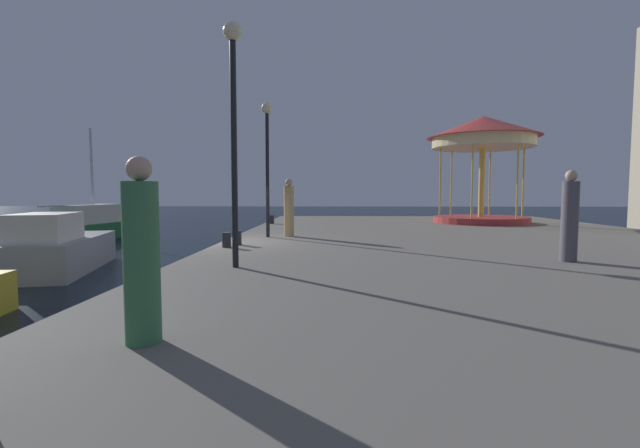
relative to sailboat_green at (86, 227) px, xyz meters
The scene contains 13 objects.
ground_plane 11.50m from the sailboat_green, 41.77° to the right, with size 120.00×120.00×0.00m, color black.
quay_dock 18.10m from the sailboat_green, 25.00° to the right, with size 15.68×29.14×0.80m, color slate.
sailboat_green is the anchor object (origin of this frame).
motorboat_grey 9.27m from the sailboat_green, 64.30° to the right, with size 2.85×4.86×1.71m.
carousel 19.56m from the sailboat_green, ahead, with size 5.31×5.31×5.16m.
lamp_post_mid_promenade 15.99m from the sailboat_green, 50.26° to the right, with size 0.36×0.36×4.70m.
lamp_post_far_end 11.97m from the sailboat_green, 32.45° to the right, with size 0.36×0.36×4.38m.
bollard_center 12.42m from the sailboat_green, 42.20° to the right, with size 0.24×0.24×0.40m, color #2D2D33.
bollard_south 12.71m from the sailboat_green, 44.62° to the right, with size 0.24×0.24×0.40m, color #2D2D33.
bollard_north 8.97m from the sailboat_green, ahead, with size 0.24×0.24×0.40m, color #2D2D33.
person_far_corner 12.01m from the sailboat_green, 29.52° to the right, with size 0.34×0.34×1.93m.
person_mid_promenade 20.25m from the sailboat_green, 33.16° to the right, with size 0.34×0.34×1.94m.
person_near_carousel 19.21m from the sailboat_green, 58.32° to the right, with size 0.34×0.34×1.81m.
Camera 1 is at (3.36, -12.75, 2.26)m, focal length 24.35 mm.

